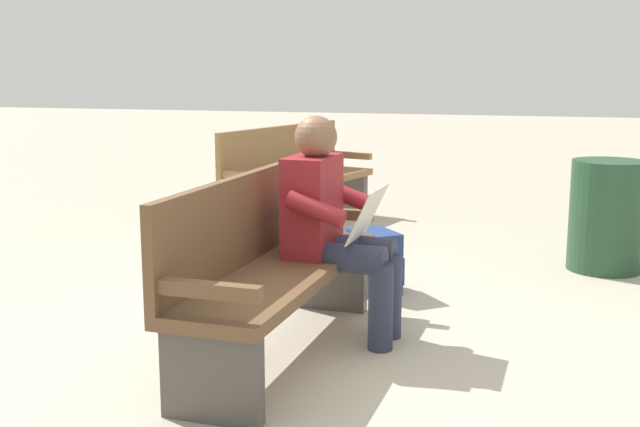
{
  "coord_description": "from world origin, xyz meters",
  "views": [
    {
      "loc": [
        3.6,
        1.23,
        1.43
      ],
      "look_at": [
        -0.16,
        0.15,
        0.7
      ],
      "focal_mm": 44.57,
      "sensor_mm": 36.0,
      "label": 1
    }
  ],
  "objects_px": {
    "bench_near": "(268,265)",
    "person_seated": "(333,222)",
    "bench_far": "(295,176)",
    "backpack": "(375,262)",
    "trash_bin": "(607,216)"
  },
  "relations": [
    {
      "from": "bench_far",
      "to": "bench_near",
      "type": "bearing_deg",
      "value": 31.07
    },
    {
      "from": "person_seated",
      "to": "bench_far",
      "type": "xyz_separation_m",
      "value": [
        -2.76,
        -1.1,
        -0.17
      ]
    },
    {
      "from": "person_seated",
      "to": "trash_bin",
      "type": "bearing_deg",
      "value": 144.46
    },
    {
      "from": "bench_near",
      "to": "person_seated",
      "type": "distance_m",
      "value": 0.43
    },
    {
      "from": "person_seated",
      "to": "bench_far",
      "type": "relative_size",
      "value": 0.63
    },
    {
      "from": "backpack",
      "to": "bench_far",
      "type": "xyz_separation_m",
      "value": [
        -1.84,
        -1.12,
        0.26
      ]
    },
    {
      "from": "bench_near",
      "to": "backpack",
      "type": "height_order",
      "value": "bench_near"
    },
    {
      "from": "person_seated",
      "to": "backpack",
      "type": "height_order",
      "value": "person_seated"
    },
    {
      "from": "bench_near",
      "to": "bench_far",
      "type": "xyz_separation_m",
      "value": [
        -3.08,
        -0.85,
        0.0
      ]
    },
    {
      "from": "backpack",
      "to": "bench_far",
      "type": "relative_size",
      "value": 0.22
    },
    {
      "from": "backpack",
      "to": "trash_bin",
      "type": "bearing_deg",
      "value": 124.12
    },
    {
      "from": "bench_near",
      "to": "backpack",
      "type": "xyz_separation_m",
      "value": [
        -1.24,
        0.28,
        -0.26
      ]
    },
    {
      "from": "person_seated",
      "to": "backpack",
      "type": "xyz_separation_m",
      "value": [
        -0.93,
        0.03,
        -0.43
      ]
    },
    {
      "from": "person_seated",
      "to": "bench_far",
      "type": "height_order",
      "value": "person_seated"
    },
    {
      "from": "bench_near",
      "to": "backpack",
      "type": "distance_m",
      "value": 1.3
    }
  ]
}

